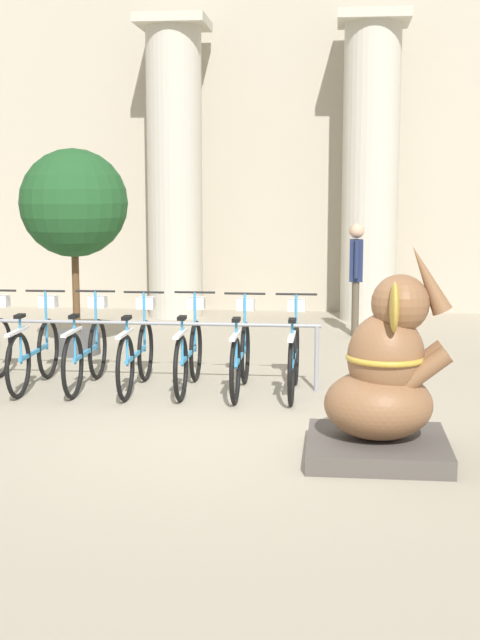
{
  "coord_description": "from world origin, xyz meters",
  "views": [
    {
      "loc": [
        1.15,
        -7.98,
        2.31
      ],
      "look_at": [
        0.21,
        0.66,
        1.0
      ],
      "focal_mm": 50.0,
      "sensor_mm": 36.0,
      "label": 1
    }
  ],
  "objects_px": {
    "bicycle_3": "(136,353)",
    "bicycle_2": "(86,351)",
    "bicycle_4": "(189,353)",
    "elephant_statue": "(384,386)",
    "person_pedestrian": "(356,268)",
    "bicycle_1": "(35,351)",
    "potted_tree": "(74,209)",
    "bicycle_6": "(294,356)",
    "bicycle_5": "(241,355)"
  },
  "relations": [
    {
      "from": "bicycle_4",
      "to": "potted_tree",
      "type": "distance_m",
      "value": 3.19
    },
    {
      "from": "bicycle_4",
      "to": "bicycle_5",
      "type": "bearing_deg",
      "value": -5.82
    },
    {
      "from": "bicycle_1",
      "to": "bicycle_3",
      "type": "bearing_deg",
      "value": 0.04
    },
    {
      "from": "bicycle_1",
      "to": "bicycle_4",
      "type": "height_order",
      "value": "same"
    },
    {
      "from": "bicycle_2",
      "to": "bicycle_4",
      "type": "height_order",
      "value": "same"
    },
    {
      "from": "bicycle_5",
      "to": "elephant_statue",
      "type": "bearing_deg",
      "value": -57.16
    },
    {
      "from": "bicycle_2",
      "to": "bicycle_5",
      "type": "distance_m",
      "value": 1.8
    },
    {
      "from": "bicycle_5",
      "to": "bicycle_2",
      "type": "bearing_deg",
      "value": 178.42
    },
    {
      "from": "bicycle_1",
      "to": "potted_tree",
      "type": "distance_m",
      "value": 2.61
    },
    {
      "from": "bicycle_5",
      "to": "bicycle_3",
      "type": "bearing_deg",
      "value": 179.7
    },
    {
      "from": "bicycle_3",
      "to": "elephant_statue",
      "type": "height_order",
      "value": "elephant_statue"
    },
    {
      "from": "bicycle_2",
      "to": "elephant_statue",
      "type": "xyz_separation_m",
      "value": [
        3.27,
        -2.34,
        0.2
      ]
    },
    {
      "from": "bicycle_5",
      "to": "bicycle_6",
      "type": "height_order",
      "value": "same"
    },
    {
      "from": "bicycle_2",
      "to": "person_pedestrian",
      "type": "bearing_deg",
      "value": 51.7
    },
    {
      "from": "bicycle_3",
      "to": "potted_tree",
      "type": "distance_m",
      "value": 2.92
    },
    {
      "from": "bicycle_1",
      "to": "bicycle_5",
      "type": "bearing_deg",
      "value": -0.13
    },
    {
      "from": "bicycle_6",
      "to": "potted_tree",
      "type": "distance_m",
      "value": 4.05
    },
    {
      "from": "bicycle_6",
      "to": "elephant_statue",
      "type": "distance_m",
      "value": 2.46
    },
    {
      "from": "bicycle_6",
      "to": "bicycle_3",
      "type": "bearing_deg",
      "value": 179.97
    },
    {
      "from": "bicycle_3",
      "to": "potted_tree",
      "type": "relative_size",
      "value": 0.62
    },
    {
      "from": "bicycle_3",
      "to": "elephant_statue",
      "type": "relative_size",
      "value": 0.95
    },
    {
      "from": "bicycle_6",
      "to": "potted_tree",
      "type": "xyz_separation_m",
      "value": [
        -3.11,
        2.07,
        1.58
      ]
    },
    {
      "from": "bicycle_1",
      "to": "potted_tree",
      "type": "height_order",
      "value": "potted_tree"
    },
    {
      "from": "bicycle_5",
      "to": "elephant_statue",
      "type": "distance_m",
      "value": 2.73
    },
    {
      "from": "bicycle_4",
      "to": "person_pedestrian",
      "type": "height_order",
      "value": "person_pedestrian"
    },
    {
      "from": "person_pedestrian",
      "to": "bicycle_5",
      "type": "bearing_deg",
      "value": -108.55
    },
    {
      "from": "bicycle_6",
      "to": "person_pedestrian",
      "type": "relative_size",
      "value": 1.0
    },
    {
      "from": "bicycle_5",
      "to": "potted_tree",
      "type": "height_order",
      "value": "potted_tree"
    },
    {
      "from": "bicycle_5",
      "to": "person_pedestrian",
      "type": "relative_size",
      "value": 1.0
    },
    {
      "from": "elephant_statue",
      "to": "bicycle_5",
      "type": "bearing_deg",
      "value": 122.84
    },
    {
      "from": "bicycle_3",
      "to": "bicycle_6",
      "type": "distance_m",
      "value": 1.8
    },
    {
      "from": "bicycle_1",
      "to": "elephant_statue",
      "type": "distance_m",
      "value": 4.5
    },
    {
      "from": "person_pedestrian",
      "to": "bicycle_3",
      "type": "bearing_deg",
      "value": -122.32
    },
    {
      "from": "bicycle_1",
      "to": "bicycle_2",
      "type": "relative_size",
      "value": 1.0
    },
    {
      "from": "bicycle_3",
      "to": "person_pedestrian",
      "type": "distance_m",
      "value": 4.82
    },
    {
      "from": "bicycle_2",
      "to": "bicycle_4",
      "type": "relative_size",
      "value": 1.0
    },
    {
      "from": "bicycle_2",
      "to": "bicycle_5",
      "type": "bearing_deg",
      "value": -1.58
    },
    {
      "from": "bicycle_6",
      "to": "potted_tree",
      "type": "height_order",
      "value": "potted_tree"
    },
    {
      "from": "bicycle_1",
      "to": "person_pedestrian",
      "type": "distance_m",
      "value": 5.54
    },
    {
      "from": "bicycle_1",
      "to": "bicycle_5",
      "type": "height_order",
      "value": "same"
    },
    {
      "from": "bicycle_1",
      "to": "bicycle_3",
      "type": "height_order",
      "value": "same"
    },
    {
      "from": "potted_tree",
      "to": "bicycle_6",
      "type": "bearing_deg",
      "value": -33.71
    },
    {
      "from": "bicycle_4",
      "to": "elephant_statue",
      "type": "height_order",
      "value": "elephant_statue"
    },
    {
      "from": "bicycle_3",
      "to": "bicycle_2",
      "type": "bearing_deg",
      "value": 175.85
    },
    {
      "from": "bicycle_2",
      "to": "potted_tree",
      "type": "xyz_separation_m",
      "value": [
        -0.71,
        2.03,
        1.58
      ]
    },
    {
      "from": "elephant_statue",
      "to": "bicycle_6",
      "type": "bearing_deg",
      "value": 110.95
    },
    {
      "from": "bicycle_1",
      "to": "person_pedestrian",
      "type": "height_order",
      "value": "person_pedestrian"
    },
    {
      "from": "elephant_statue",
      "to": "bicycle_3",
      "type": "bearing_deg",
      "value": 139.38
    },
    {
      "from": "bicycle_4",
      "to": "bicycle_1",
      "type": "bearing_deg",
      "value": -178.23
    },
    {
      "from": "bicycle_4",
      "to": "bicycle_6",
      "type": "height_order",
      "value": "same"
    }
  ]
}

